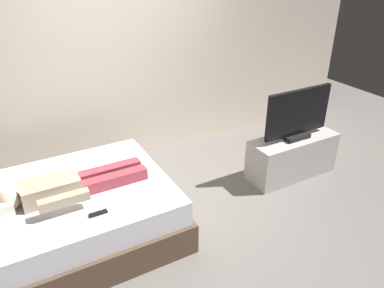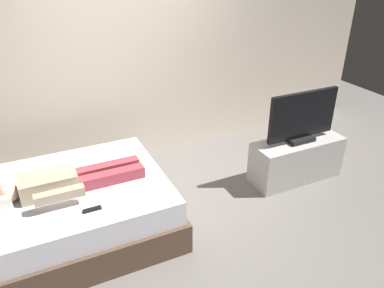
% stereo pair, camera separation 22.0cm
% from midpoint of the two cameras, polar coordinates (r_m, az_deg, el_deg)
% --- Properties ---
extents(ground_plane, '(10.00, 10.00, 0.00)m').
position_cam_midpoint_polar(ground_plane, '(3.86, -3.53, -11.64)').
color(ground_plane, slate).
extents(back_wall, '(6.40, 0.10, 2.80)m').
position_cam_midpoint_polar(back_wall, '(4.70, -8.12, 14.53)').
color(back_wall, beige).
rests_on(back_wall, ground).
extents(bed, '(1.93, 1.47, 0.54)m').
position_cam_midpoint_polar(bed, '(3.68, -20.18, -10.54)').
color(bed, brown).
rests_on(bed, ground).
extents(person, '(1.26, 0.46, 0.18)m').
position_cam_midpoint_polar(person, '(3.44, -20.50, -6.17)').
color(person, tan).
rests_on(person, bed).
extents(remote, '(0.15, 0.04, 0.02)m').
position_cam_midpoint_polar(remote, '(3.17, -16.21, -10.25)').
color(remote, black).
rests_on(remote, bed).
extents(tv_stand, '(1.10, 0.40, 0.50)m').
position_cam_midpoint_polar(tv_stand, '(4.58, 13.79, -1.86)').
color(tv_stand, '#B7B2AD').
rests_on(tv_stand, ground).
extents(tv, '(0.88, 0.20, 0.59)m').
position_cam_midpoint_polar(tv, '(4.35, 14.57, 4.31)').
color(tv, black).
rests_on(tv, tv_stand).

